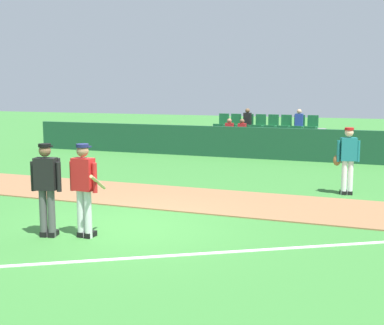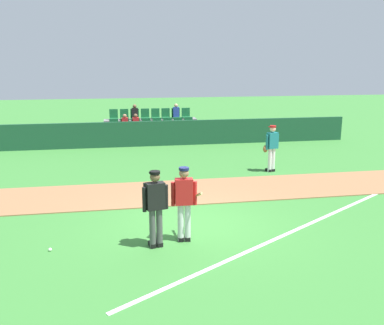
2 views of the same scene
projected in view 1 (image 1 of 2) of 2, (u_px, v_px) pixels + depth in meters
ground_plane at (128, 226)px, 10.35m from camera, size 80.00×80.00×0.00m
infield_dirt_path at (180, 198)px, 12.91m from camera, size 28.00×2.67×0.03m
foul_line_chalk at (268, 249)px, 8.83m from camera, size 10.22×6.46×0.01m
dugout_fence at (256, 143)px, 20.10m from camera, size 20.00×0.16×1.24m
stadium_bleachers at (264, 142)px, 21.46m from camera, size 5.00×2.10×1.90m
batter_red_jersey at (84, 187)px, 9.42m from camera, size 0.67×0.79×1.76m
umpire_home_plate at (47, 184)px, 9.48m from camera, size 0.58×0.37×1.76m
runner_teal_jersey at (347, 158)px, 13.24m from camera, size 0.67×0.39×1.76m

